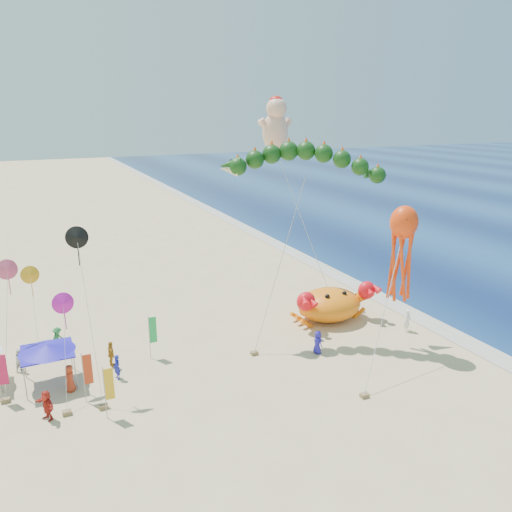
% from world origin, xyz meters
% --- Properties ---
extents(ground, '(320.00, 320.00, 0.00)m').
position_xyz_m(ground, '(0.00, 0.00, 0.00)').
color(ground, '#D1B784').
rests_on(ground, ground).
extents(foam_strip, '(320.00, 320.00, 0.00)m').
position_xyz_m(foam_strip, '(12.00, 0.00, 0.01)').
color(foam_strip, silver).
rests_on(foam_strip, ground).
extents(crab_inflatable, '(7.31, 4.49, 3.20)m').
position_xyz_m(crab_inflatable, '(4.96, 2.57, 1.41)').
color(crab_inflatable, orange).
rests_on(crab_inflatable, ground).
extents(dragon_kite, '(11.91, 6.53, 14.11)m').
position_xyz_m(dragon_kite, '(1.64, 1.66, 12.79)').
color(dragon_kite, '#10370F').
rests_on(dragon_kite, ground).
extents(cherub_kite, '(5.10, 5.56, 17.81)m').
position_xyz_m(cherub_kite, '(3.45, 9.72, 15.43)').
color(cherub_kite, '#FFB99B').
rests_on(cherub_kite, ground).
extents(octopus_kite, '(7.42, 5.81, 10.44)m').
position_xyz_m(octopus_kite, '(6.64, -3.45, 7.61)').
color(octopus_kite, '#FF3E0D').
rests_on(octopus_kite, ground).
extents(canopy_blue, '(3.38, 3.38, 2.71)m').
position_xyz_m(canopy_blue, '(-16.57, 1.53, 2.44)').
color(canopy_blue, gray).
rests_on(canopy_blue, ground).
extents(feather_flags, '(9.86, 6.03, 3.20)m').
position_xyz_m(feather_flags, '(-14.31, -0.69, 2.01)').
color(feather_flags, gray).
rests_on(feather_flags, ground).
extents(beachgoers, '(28.36, 10.12, 1.81)m').
position_xyz_m(beachgoers, '(-12.07, 1.02, 0.87)').
color(beachgoers, silver).
rests_on(beachgoers, ground).
extents(small_kites, '(5.40, 11.42, 10.27)m').
position_xyz_m(small_kites, '(-16.16, 3.09, 6.16)').
color(small_kites, '#C916AA').
rests_on(small_kites, ground).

